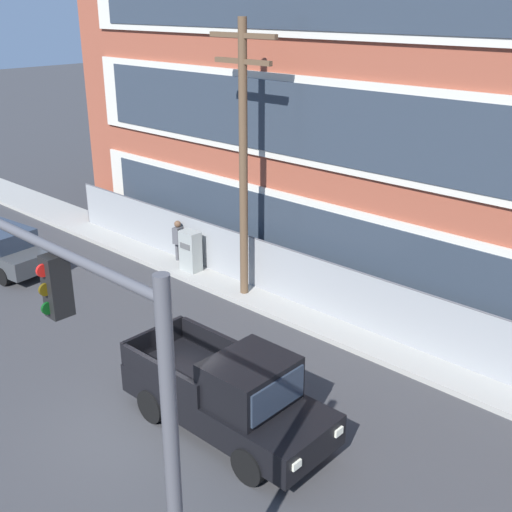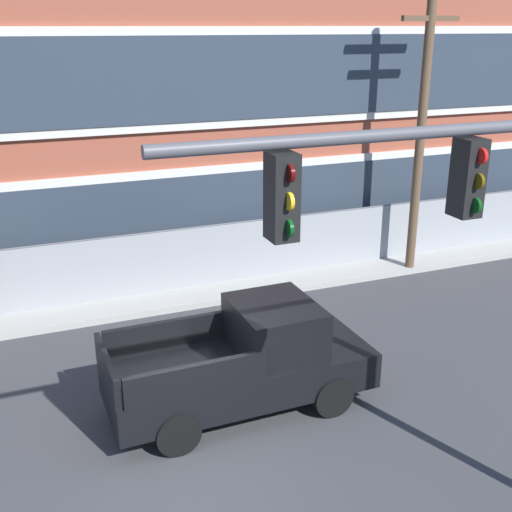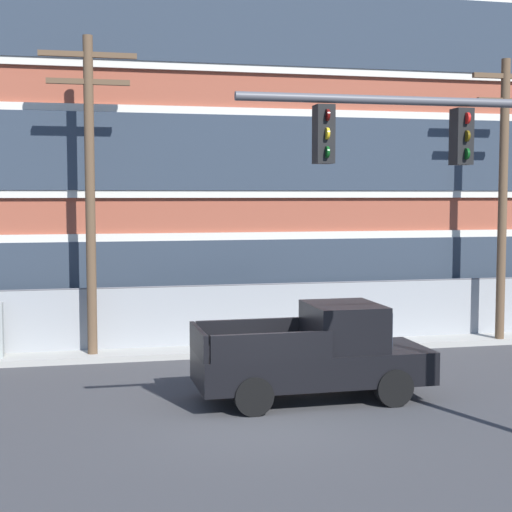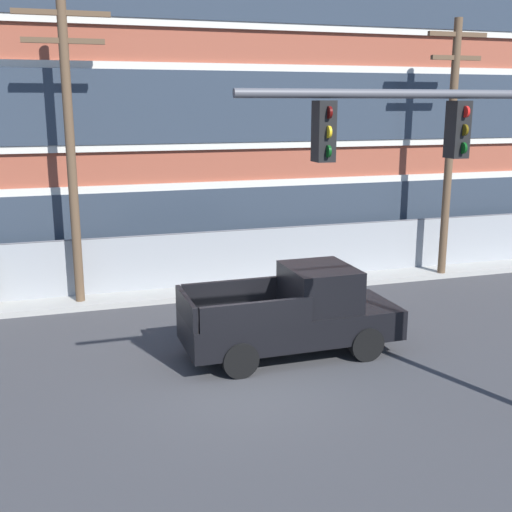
{
  "view_description": "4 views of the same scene",
  "coord_description": "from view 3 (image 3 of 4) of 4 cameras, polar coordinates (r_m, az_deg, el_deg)",
  "views": [
    {
      "loc": [
        10.06,
        -7.24,
        8.98
      ],
      "look_at": [
        0.22,
        3.28,
        3.23
      ],
      "focal_mm": 45.0,
      "sensor_mm": 36.0,
      "label": 1
    },
    {
      "loc": [
        -2.3,
        -9.01,
        6.99
      ],
      "look_at": [
        2.69,
        3.35,
        2.18
      ],
      "focal_mm": 45.0,
      "sensor_mm": 36.0,
      "label": 2
    },
    {
      "loc": [
        -3.37,
        -14.94,
        4.42
      ],
      "look_at": [
        0.62,
        2.96,
        2.99
      ],
      "focal_mm": 55.0,
      "sensor_mm": 36.0,
      "label": 3
    },
    {
      "loc": [
        -3.56,
        -12.26,
        5.76
      ],
      "look_at": [
        0.77,
        1.64,
        2.28
      ],
      "focal_mm": 45.0,
      "sensor_mm": 36.0,
      "label": 4
    }
  ],
  "objects": [
    {
      "name": "traffic_signal_mast",
      "position": [
        13.38,
        16.76,
        4.32
      ],
      "size": [
        6.12,
        0.43,
        6.2
      ],
      "color": "#4C4C51",
      "rests_on": "ground"
    },
    {
      "name": "utility_pole_midblock",
      "position": [
        24.13,
        17.52,
        4.61
      ],
      "size": [
        2.06,
        0.26,
        8.35
      ],
      "color": "brown",
      "rests_on": "ground"
    },
    {
      "name": "pickup_truck_black",
      "position": [
        17.07,
        4.52,
        -7.22
      ],
      "size": [
        5.11,
        2.08,
        2.07
      ],
      "color": "black",
      "rests_on": "ground"
    },
    {
      "name": "brick_mill_building",
      "position": [
        29.15,
        6.02,
        10.51
      ],
      "size": [
        39.45,
        10.16,
        14.97
      ],
      "color": "brown",
      "rests_on": "ground"
    },
    {
      "name": "utility_pole_near_corner",
      "position": [
        21.25,
        -11.99,
        5.29
      ],
      "size": [
        2.53,
        0.26,
        8.57
      ],
      "color": "brown",
      "rests_on": "ground"
    },
    {
      "name": "chain_link_fence",
      "position": [
        22.5,
        -1.72,
        -4.39
      ],
      "size": [
        27.53,
        0.06,
        1.88
      ],
      "color": "gray",
      "rests_on": "ground"
    },
    {
      "name": "ground_plane",
      "position": [
        15.94,
        0.16,
        -11.63
      ],
      "size": [
        160.0,
        160.0,
        0.0
      ],
      "primitive_type": "plane",
      "color": "#38383A"
    },
    {
      "name": "sidewalk_building_side",
      "position": [
        22.37,
        -3.67,
        -6.73
      ],
      "size": [
        80.0,
        2.03,
        0.16
      ],
      "primitive_type": "cube",
      "color": "#9E9B93",
      "rests_on": "ground"
    }
  ]
}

